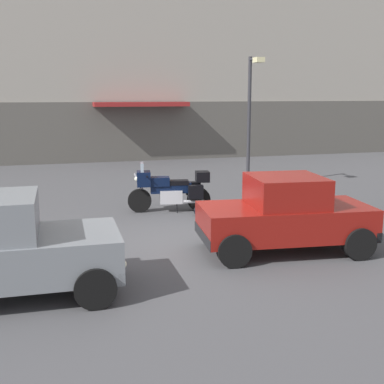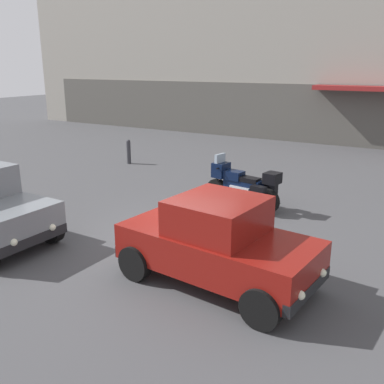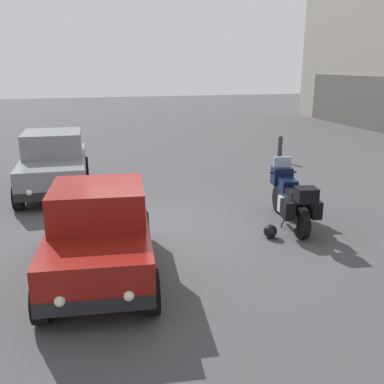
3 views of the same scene
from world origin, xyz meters
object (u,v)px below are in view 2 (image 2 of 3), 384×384
(motorcycle, at_px, (243,185))
(helmet, at_px, (252,213))
(car_compact_side, at_px, (218,243))
(bollard_curbside, at_px, (129,151))

(motorcycle, xyz_separation_m, helmet, (0.58, -0.73, -0.48))
(motorcycle, relative_size, car_compact_side, 0.63)
(motorcycle, relative_size, bollard_curbside, 2.39)
(helmet, xyz_separation_m, bollard_curbside, (-6.57, 3.39, 0.36))
(motorcycle, height_order, car_compact_side, car_compact_side)
(car_compact_side, distance_m, bollard_curbside, 10.01)
(helmet, relative_size, car_compact_side, 0.08)
(car_compact_side, height_order, bollard_curbside, car_compact_side)
(car_compact_side, bearing_deg, motorcycle, 114.21)
(helmet, height_order, bollard_curbside, bollard_curbside)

